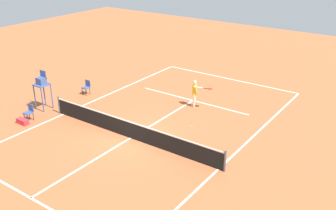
# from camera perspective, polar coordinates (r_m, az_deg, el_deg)

# --- Properties ---
(ground_plane) EXTENTS (60.00, 60.00, 0.00)m
(ground_plane) POSITION_cam_1_polar(r_m,az_deg,el_deg) (20.49, -5.53, -4.85)
(ground_plane) COLOR #AD5933
(court_lines) EXTENTS (10.49, 22.75, 0.01)m
(court_lines) POSITION_cam_1_polar(r_m,az_deg,el_deg) (20.49, -5.53, -4.84)
(court_lines) COLOR white
(court_lines) RESTS_ON ground
(tennis_net) EXTENTS (11.09, 0.10, 1.07)m
(tennis_net) POSITION_cam_1_polar(r_m,az_deg,el_deg) (20.26, -5.58, -3.61)
(tennis_net) COLOR #4C4C51
(tennis_net) RESTS_ON ground
(player_serving) EXTENTS (1.32, 0.49, 1.72)m
(player_serving) POSITION_cam_1_polar(r_m,az_deg,el_deg) (23.78, 4.05, 2.04)
(player_serving) COLOR beige
(player_serving) RESTS_ON ground
(tennis_ball) EXTENTS (0.07, 0.07, 0.07)m
(tennis_ball) POSITION_cam_1_polar(r_m,az_deg,el_deg) (21.55, 3.49, -3.18)
(tennis_ball) COLOR #CCE033
(tennis_ball) RESTS_ON ground
(umpire_chair) EXTENTS (0.80, 0.80, 2.41)m
(umpire_chair) POSITION_cam_1_polar(r_m,az_deg,el_deg) (24.43, -18.04, 2.96)
(umpire_chair) COLOR #38518C
(umpire_chair) RESTS_ON ground
(courtside_chair_near) EXTENTS (0.44, 0.46, 0.95)m
(courtside_chair_near) POSITION_cam_1_polar(r_m,az_deg,el_deg) (23.50, -19.71, -0.91)
(courtside_chair_near) COLOR #262626
(courtside_chair_near) RESTS_ON ground
(courtside_chair_mid) EXTENTS (0.44, 0.46, 0.95)m
(courtside_chair_mid) POSITION_cam_1_polar(r_m,az_deg,el_deg) (26.43, -11.88, 2.68)
(courtside_chair_mid) COLOR #262626
(courtside_chair_mid) RESTS_ON ground
(equipment_bag) EXTENTS (0.76, 0.32, 0.30)m
(equipment_bag) POSITION_cam_1_polar(r_m,az_deg,el_deg) (23.31, -20.57, -2.28)
(equipment_bag) COLOR red
(equipment_bag) RESTS_ON ground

